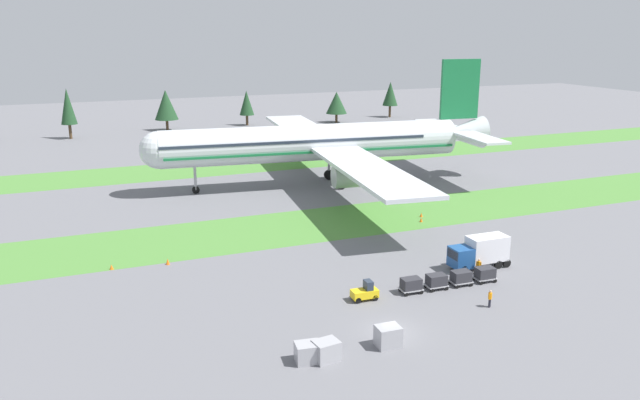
{
  "coord_description": "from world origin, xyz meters",
  "views": [
    {
      "loc": [
        -24.84,
        -44.6,
        25.78
      ],
      "look_at": [
        5.13,
        29.48,
        4.0
      ],
      "focal_mm": 35.46,
      "sensor_mm": 36.0,
      "label": 1
    }
  ],
  "objects_px": {
    "cargo_dolly_lead": "(411,284)",
    "uld_container_1": "(388,336)",
    "cargo_dolly_third": "(461,277)",
    "uld_container_2": "(308,353)",
    "cargo_dolly_second": "(436,280)",
    "ground_crew_marshaller": "(490,298)",
    "catering_truck": "(480,251)",
    "taxiway_marker_2": "(421,215)",
    "ground_crew_loader": "(479,266)",
    "taxiway_marker_1": "(111,267)",
    "taxiway_marker_0": "(421,220)",
    "cargo_dolly_fourth": "(485,273)",
    "baggage_tug": "(365,292)",
    "uld_container_0": "(326,351)",
    "taxiway_marker_3": "(168,262)",
    "airliner": "(322,142)"
  },
  "relations": [
    {
      "from": "taxiway_marker_1",
      "to": "baggage_tug",
      "type": "bearing_deg",
      "value": -38.45
    },
    {
      "from": "baggage_tug",
      "to": "ground_crew_loader",
      "type": "xyz_separation_m",
      "value": [
        14.35,
        1.46,
        0.13
      ]
    },
    {
      "from": "uld_container_0",
      "to": "ground_crew_loader",
      "type": "bearing_deg",
      "value": 25.83
    },
    {
      "from": "cargo_dolly_fourth",
      "to": "ground_crew_marshaller",
      "type": "xyz_separation_m",
      "value": [
        -3.42,
        -5.46,
        0.03
      ]
    },
    {
      "from": "cargo_dolly_third",
      "to": "uld_container_0",
      "type": "distance_m",
      "value": 20.87
    },
    {
      "from": "cargo_dolly_fourth",
      "to": "taxiway_marker_0",
      "type": "bearing_deg",
      "value": -10.71
    },
    {
      "from": "catering_truck",
      "to": "taxiway_marker_2",
      "type": "bearing_deg",
      "value": -11.44
    },
    {
      "from": "cargo_dolly_second",
      "to": "ground_crew_marshaller",
      "type": "distance_m",
      "value": 6.16
    },
    {
      "from": "cargo_dolly_fourth",
      "to": "taxiway_marker_3",
      "type": "xyz_separation_m",
      "value": [
        -30.18,
        17.52,
        -0.57
      ]
    },
    {
      "from": "cargo_dolly_third",
      "to": "uld_container_1",
      "type": "relative_size",
      "value": 1.13
    },
    {
      "from": "catering_truck",
      "to": "taxiway_marker_2",
      "type": "height_order",
      "value": "catering_truck"
    },
    {
      "from": "uld_container_2",
      "to": "catering_truck",
      "type": "bearing_deg",
      "value": 25.67
    },
    {
      "from": "airliner",
      "to": "taxiway_marker_3",
      "type": "distance_m",
      "value": 41.96
    },
    {
      "from": "taxiway_marker_2",
      "to": "baggage_tug",
      "type": "bearing_deg",
      "value": -131.36
    },
    {
      "from": "catering_truck",
      "to": "uld_container_0",
      "type": "height_order",
      "value": "catering_truck"
    },
    {
      "from": "cargo_dolly_lead",
      "to": "cargo_dolly_second",
      "type": "distance_m",
      "value": 2.9
    },
    {
      "from": "airliner",
      "to": "uld_container_2",
      "type": "relative_size",
      "value": 36.55
    },
    {
      "from": "cargo_dolly_third",
      "to": "uld_container_2",
      "type": "bearing_deg",
      "value": 115.18
    },
    {
      "from": "ground_crew_loader",
      "to": "airliner",
      "type": "bearing_deg",
      "value": -47.86
    },
    {
      "from": "cargo_dolly_lead",
      "to": "catering_truck",
      "type": "xyz_separation_m",
      "value": [
        10.52,
        3.2,
        1.03
      ]
    },
    {
      "from": "cargo_dolly_fourth",
      "to": "taxiway_marker_3",
      "type": "distance_m",
      "value": 34.9
    },
    {
      "from": "baggage_tug",
      "to": "ground_crew_marshaller",
      "type": "bearing_deg",
      "value": -117.97
    },
    {
      "from": "ground_crew_loader",
      "to": "taxiway_marker_0",
      "type": "distance_m",
      "value": 19.39
    },
    {
      "from": "cargo_dolly_third",
      "to": "taxiway_marker_1",
      "type": "height_order",
      "value": "cargo_dolly_third"
    },
    {
      "from": "uld_container_1",
      "to": "taxiway_marker_3",
      "type": "bearing_deg",
      "value": 118.36
    },
    {
      "from": "cargo_dolly_fourth",
      "to": "taxiway_marker_2",
      "type": "relative_size",
      "value": 3.76
    },
    {
      "from": "airliner",
      "to": "cargo_dolly_lead",
      "type": "distance_m",
      "value": 46.58
    },
    {
      "from": "baggage_tug",
      "to": "cargo_dolly_fourth",
      "type": "relative_size",
      "value": 1.17
    },
    {
      "from": "ground_crew_loader",
      "to": "uld_container_1",
      "type": "bearing_deg",
      "value": 74.04
    },
    {
      "from": "baggage_tug",
      "to": "cargo_dolly_second",
      "type": "height_order",
      "value": "baggage_tug"
    },
    {
      "from": "cargo_dolly_fourth",
      "to": "taxiway_marker_3",
      "type": "height_order",
      "value": "cargo_dolly_fourth"
    },
    {
      "from": "airliner",
      "to": "taxiway_marker_1",
      "type": "xyz_separation_m",
      "value": [
        -36.37,
        -27.24,
        -7.12
      ]
    },
    {
      "from": "cargo_dolly_second",
      "to": "ground_crew_loader",
      "type": "distance_m",
      "value": 6.66
    },
    {
      "from": "baggage_tug",
      "to": "catering_truck",
      "type": "relative_size",
      "value": 0.38
    },
    {
      "from": "cargo_dolly_lead",
      "to": "cargo_dolly_fourth",
      "type": "height_order",
      "value": "same"
    },
    {
      "from": "cargo_dolly_third",
      "to": "taxiway_marker_0",
      "type": "bearing_deg",
      "value": -18.09
    },
    {
      "from": "uld_container_2",
      "to": "taxiway_marker_2",
      "type": "height_order",
      "value": "uld_container_2"
    },
    {
      "from": "cargo_dolly_second",
      "to": "uld_container_2",
      "type": "distance_m",
      "value": 19.46
    },
    {
      "from": "cargo_dolly_second",
      "to": "taxiway_marker_2",
      "type": "height_order",
      "value": "cargo_dolly_second"
    },
    {
      "from": "cargo_dolly_fourth",
      "to": "taxiway_marker_1",
      "type": "distance_m",
      "value": 40.58
    },
    {
      "from": "cargo_dolly_lead",
      "to": "uld_container_2",
      "type": "relative_size",
      "value": 1.13
    },
    {
      "from": "ground_crew_marshaller",
      "to": "uld_container_2",
      "type": "height_order",
      "value": "ground_crew_marshaller"
    },
    {
      "from": "cargo_dolly_lead",
      "to": "uld_container_1",
      "type": "relative_size",
      "value": 1.13
    },
    {
      "from": "uld_container_0",
      "to": "taxiway_marker_3",
      "type": "bearing_deg",
      "value": 107.73
    },
    {
      "from": "taxiway_marker_1",
      "to": "uld_container_2",
      "type": "bearing_deg",
      "value": -64.19
    },
    {
      "from": "ground_crew_loader",
      "to": "uld_container_2",
      "type": "relative_size",
      "value": 0.87
    },
    {
      "from": "cargo_dolly_second",
      "to": "ground_crew_marshaller",
      "type": "relative_size",
      "value": 1.3
    },
    {
      "from": "ground_crew_loader",
      "to": "taxiway_marker_1",
      "type": "distance_m",
      "value": 40.29
    },
    {
      "from": "cargo_dolly_third",
      "to": "taxiway_marker_0",
      "type": "height_order",
      "value": "cargo_dolly_third"
    },
    {
      "from": "baggage_tug",
      "to": "cargo_dolly_second",
      "type": "distance_m",
      "value": 7.93
    }
  ]
}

